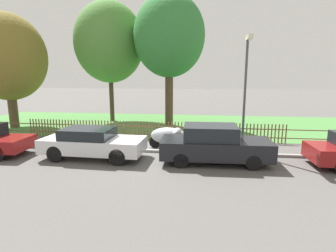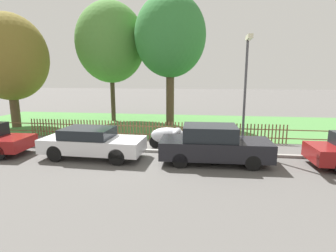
% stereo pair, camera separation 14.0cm
% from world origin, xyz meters
% --- Properties ---
extents(ground_plane, '(120.00, 120.00, 0.00)m').
position_xyz_m(ground_plane, '(0.00, 0.00, 0.00)').
color(ground_plane, '#565451').
extents(kerb_stone, '(29.47, 0.20, 0.12)m').
position_xyz_m(kerb_stone, '(0.00, 0.10, 0.06)').
color(kerb_stone, gray).
rests_on(kerb_stone, ground).
extents(grass_strip, '(29.47, 9.52, 0.01)m').
position_xyz_m(grass_strip, '(0.00, 7.24, 0.01)').
color(grass_strip, '#477F3D').
rests_on(grass_strip, ground).
extents(park_fence, '(29.47, 0.05, 1.02)m').
position_xyz_m(park_fence, '(0.00, 2.49, 0.51)').
color(park_fence, brown).
rests_on(park_fence, ground).
extents(parked_car_black_saloon, '(4.35, 1.83, 1.30)m').
position_xyz_m(parked_car_black_saloon, '(-1.84, -1.07, 0.69)').
color(parked_car_black_saloon, silver).
rests_on(parked_car_black_saloon, ground).
extents(parked_car_navy_estate, '(4.41, 1.83, 1.54)m').
position_xyz_m(parked_car_navy_estate, '(3.28, -1.04, 0.76)').
color(parked_car_navy_estate, black).
rests_on(parked_car_navy_estate, ground).
extents(covered_motorcycle, '(1.93, 0.97, 1.05)m').
position_xyz_m(covered_motorcycle, '(1.26, 0.75, 0.65)').
color(covered_motorcycle, black).
rests_on(covered_motorcycle, ground).
extents(tree_nearest_kerb, '(4.92, 4.92, 7.51)m').
position_xyz_m(tree_nearest_kerb, '(-9.96, 4.83, 4.65)').
color(tree_nearest_kerb, brown).
rests_on(tree_nearest_kerb, ground).
extents(tree_behind_motorcycle, '(5.14, 5.14, 8.85)m').
position_xyz_m(tree_behind_motorcycle, '(-4.14, 8.16, 5.89)').
color(tree_behind_motorcycle, '#473828').
rests_on(tree_behind_motorcycle, ground).
extents(tree_mid_park, '(4.82, 4.82, 8.89)m').
position_xyz_m(tree_mid_park, '(0.48, 6.97, 6.08)').
color(tree_mid_park, brown).
rests_on(tree_mid_park, ground).
extents(street_lamp, '(0.20, 0.79, 5.14)m').
position_xyz_m(street_lamp, '(4.64, 0.53, 3.28)').
color(street_lamp, '#47474C').
rests_on(street_lamp, ground).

